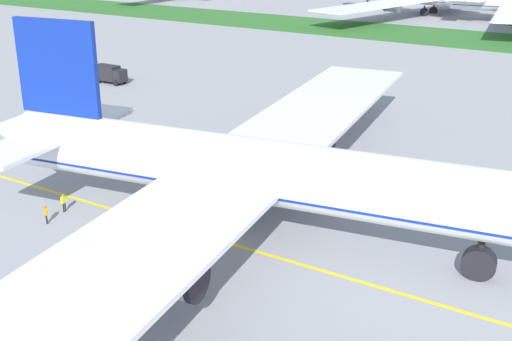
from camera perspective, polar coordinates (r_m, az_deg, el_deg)
name	(u,v)px	position (r m, az deg, el deg)	size (l,w,h in m)	color
ground_plane	(214,242)	(52.31, -3.60, -6.16)	(600.00, 600.00, 0.00)	gray
apron_taxi_line	(218,240)	(52.63, -3.31, -5.97)	(280.00, 0.36, 0.01)	yellow
airliner_foreground	(250,171)	(51.12, -0.49, -0.07)	(52.09, 84.02, 16.12)	white
ground_crew_marshaller_front	(64,201)	(59.43, -16.19, -2.52)	(0.26, 0.58, 1.66)	black
ground_crew_wingwalker_starboard	(46,212)	(57.57, -17.60, -3.45)	(0.51, 0.43, 1.64)	black
service_truck_baggage_loader	(110,74)	(105.76, -12.43, 8.13)	(5.39, 2.36, 2.72)	black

